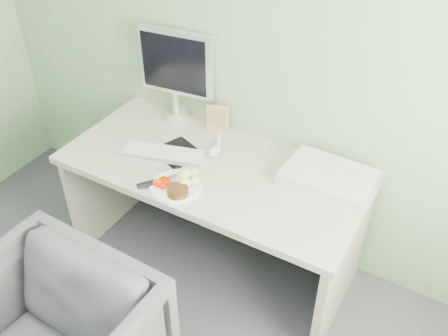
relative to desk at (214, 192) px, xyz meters
The scene contains 14 objects.
wall_back 0.89m from the desk, 90.00° to the left, with size 3.50×3.50×0.00m, color gray.
desk is the anchor object (origin of this frame).
plate 0.32m from the desk, 105.10° to the right, with size 0.26×0.26×0.01m, color white.
steak 0.36m from the desk, 94.29° to the right, with size 0.10×0.10×0.03m, color black.
potato_pile 0.31m from the desk, 101.86° to the right, with size 0.12×0.09×0.07m, color tan.
carrot_heap 0.37m from the desk, 114.72° to the right, with size 0.07×0.06×0.04m, color #FF2F05.
steak_knife 0.39m from the desk, 120.03° to the right, with size 0.16×0.22×0.02m.
mousepad 0.29m from the desk, behind, with size 0.24×0.21×0.00m, color black.
keyboard 0.35m from the desk, 168.47° to the right, with size 0.44×0.13×0.02m, color white.
computer_mouse 0.23m from the desk, 115.89° to the left, with size 0.06×0.10×0.04m, color white.
photo_frame 0.43m from the desk, 116.34° to the left, with size 0.13×0.01×0.16m, color #AB894F.
eyedrop_bottle 0.30m from the desk, 112.04° to the left, with size 0.02×0.02×0.07m.
scanner 0.63m from the desk, 15.74° to the left, with size 0.44×0.29×0.07m, color silver.
monitor 0.72m from the desk, 143.72° to the left, with size 0.45×0.14×0.54m.
Camera 1 is at (1.08, -0.14, 2.30)m, focal length 40.00 mm.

